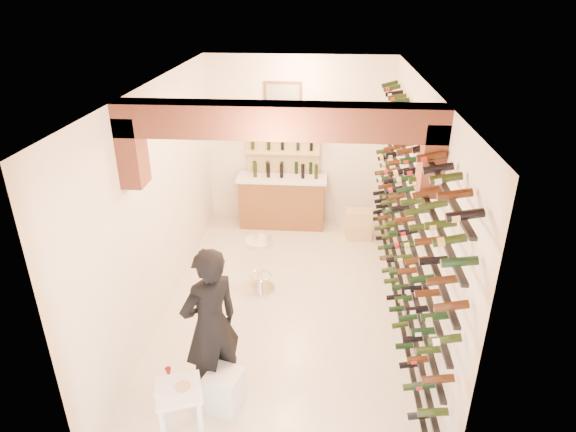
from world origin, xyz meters
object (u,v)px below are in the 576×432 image
object	(u,v)px
wine_rack	(400,213)
chrome_barstool	(260,261)
crate_lower	(358,231)
tasting_table	(179,398)
white_stool	(224,390)
person	(211,325)
back_counter	(282,200)

from	to	relation	value
wine_rack	chrome_barstool	xyz separation A→B (m)	(-1.96, 0.33, -1.04)
chrome_barstool	crate_lower	distance (m)	2.49
tasting_table	white_stool	xyz separation A→B (m)	(0.36, 0.45, -0.31)
wine_rack	person	bearing A→B (deg)	-140.73
back_counter	person	distance (m)	4.49
back_counter	crate_lower	xyz separation A→B (m)	(1.47, -0.45, -0.40)
crate_lower	tasting_table	bearing A→B (deg)	-113.76
chrome_barstool	crate_lower	world-z (taller)	chrome_barstool
back_counter	white_stool	distance (m)	4.68
person	chrome_barstool	xyz separation A→B (m)	(0.25, 2.14, -0.44)
back_counter	tasting_table	world-z (taller)	back_counter
wine_rack	crate_lower	world-z (taller)	wine_rack
person	back_counter	bearing A→B (deg)	-137.99
tasting_table	chrome_barstool	bearing A→B (deg)	61.25
wine_rack	white_stool	xyz separation A→B (m)	(-2.06, -2.02, -1.32)
wine_rack	white_stool	world-z (taller)	wine_rack
wine_rack	person	world-z (taller)	wine_rack
wine_rack	white_stool	size ratio (longest dim) A/B	12.30
person	crate_lower	bearing A→B (deg)	-157.87
white_stool	person	size ratio (longest dim) A/B	0.24
back_counter	crate_lower	distance (m)	1.59
chrome_barstool	white_stool	bearing A→B (deg)	-92.37
wine_rack	back_counter	distance (m)	3.38
white_stool	chrome_barstool	world-z (taller)	chrome_barstool
white_stool	crate_lower	xyz separation A→B (m)	(1.70, 4.22, -0.09)
white_stool	tasting_table	bearing A→B (deg)	-128.43
wine_rack	chrome_barstool	size ratio (longest dim) A/B	6.48
white_stool	person	world-z (taller)	person
tasting_table	white_stool	distance (m)	0.65
white_stool	chrome_barstool	size ratio (longest dim) A/B	0.53
person	white_stool	bearing A→B (deg)	83.09
back_counter	person	xyz separation A→B (m)	(-0.38, -4.46, 0.41)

